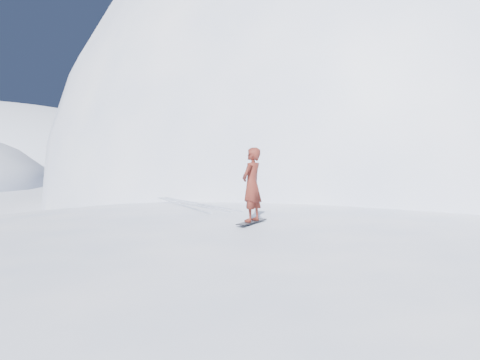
% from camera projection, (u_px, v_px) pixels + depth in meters
% --- Properties ---
extents(ground, '(400.00, 400.00, 0.00)m').
position_uv_depth(ground, '(252.00, 313.00, 11.42)').
color(ground, white).
rests_on(ground, ground).
extents(near_ridge, '(36.00, 28.00, 4.80)m').
position_uv_depth(near_ridge, '(249.00, 279.00, 14.58)').
color(near_ridge, white).
rests_on(near_ridge, ground).
extents(summit_peak, '(60.00, 56.00, 56.00)m').
position_uv_depth(summit_peak, '(367.00, 199.00, 43.07)').
color(summit_peak, white).
rests_on(summit_peak, ground).
extents(peak_shoulder, '(28.00, 24.00, 18.00)m').
position_uv_depth(peak_shoulder, '(283.00, 211.00, 33.55)').
color(peak_shoulder, white).
rests_on(peak_shoulder, ground).
extents(wind_bumps, '(16.00, 14.40, 1.00)m').
position_uv_depth(wind_bumps, '(211.00, 292.00, 13.25)').
color(wind_bumps, white).
rests_on(wind_bumps, ground).
extents(snowboard, '(1.16, 1.04, 0.02)m').
position_uv_depth(snowboard, '(252.00, 222.00, 11.65)').
color(snowboard, black).
rests_on(snowboard, near_ridge).
extents(snowboarder, '(0.87, 0.84, 2.01)m').
position_uv_depth(snowboarder, '(252.00, 185.00, 11.59)').
color(snowboarder, maroon).
rests_on(snowboarder, snowboard).
extents(board_tracks, '(1.96, 5.95, 0.04)m').
position_uv_depth(board_tracks, '(190.00, 203.00, 16.21)').
color(board_tracks, silver).
rests_on(board_tracks, ground).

